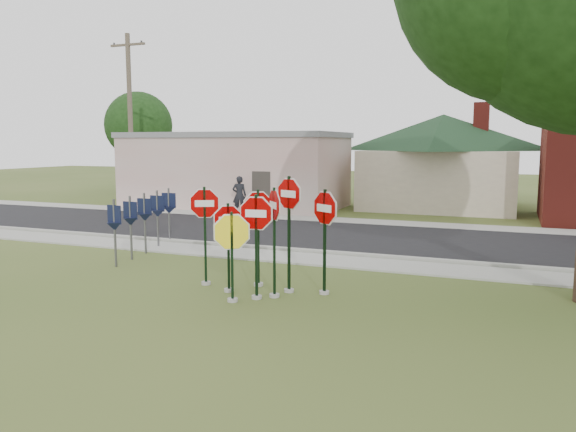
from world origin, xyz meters
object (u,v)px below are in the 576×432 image
at_px(stop_sign_center, 256,232).
at_px(pedestrian, 239,195).
at_px(stop_sign_left, 228,237).
at_px(utility_pole_near, 130,118).
at_px(stop_sign_yellow, 232,245).

distance_m(stop_sign_center, pedestrian, 15.23).
bearing_deg(pedestrian, stop_sign_center, 94.56).
height_order(stop_sign_left, utility_pole_near, utility_pole_near).
bearing_deg(stop_sign_yellow, stop_sign_center, 45.90).
bearing_deg(stop_sign_center, stop_sign_left, 160.36).
relative_size(stop_sign_center, pedestrian, 1.33).
relative_size(stop_sign_center, stop_sign_left, 1.13).
bearing_deg(utility_pole_near, stop_sign_center, -44.94).
distance_m(stop_sign_center, stop_sign_left, 0.98).
distance_m(stop_sign_yellow, pedestrian, 15.41).
height_order(stop_sign_yellow, utility_pole_near, utility_pole_near).
distance_m(stop_sign_yellow, utility_pole_near, 20.55).
relative_size(stop_sign_left, pedestrian, 1.18).
relative_size(stop_sign_center, stop_sign_yellow, 1.17).
relative_size(stop_sign_yellow, utility_pole_near, 0.23).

